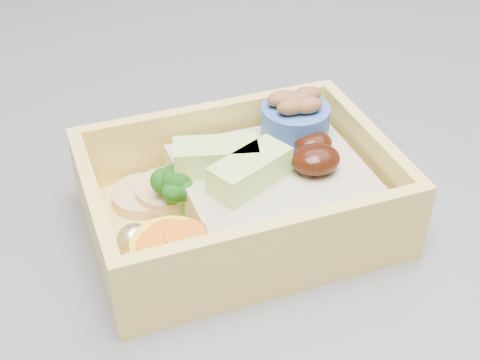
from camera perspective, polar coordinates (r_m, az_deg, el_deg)
name	(u,v)px	position (r m, az deg, el deg)	size (l,w,h in m)	color
bento_box	(247,192)	(0.41, 0.61, -1.04)	(0.19, 0.14, 0.07)	#F4D364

